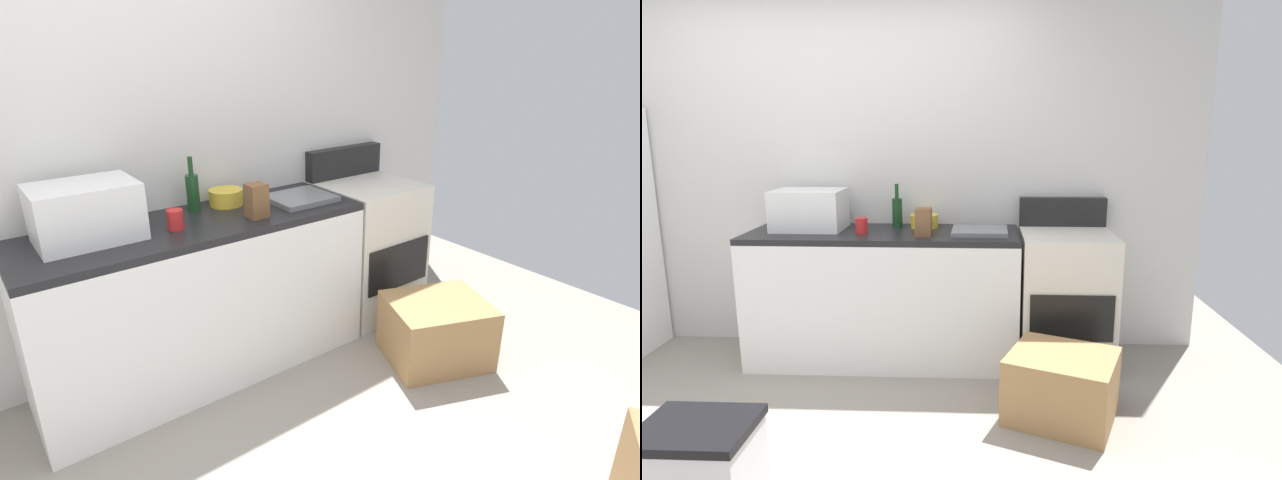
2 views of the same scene
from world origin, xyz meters
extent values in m
plane|color=gray|center=(0.00, 0.00, 0.00)|extent=(6.00, 6.00, 0.00)
cube|color=silver|center=(0.00, 1.55, 1.30)|extent=(5.00, 0.10, 2.60)
cube|color=white|center=(0.30, 1.20, 0.43)|extent=(1.80, 0.60, 0.86)
cube|color=black|center=(0.30, 1.20, 0.88)|extent=(1.80, 0.60, 0.04)
cube|color=silver|center=(1.52, 1.20, 0.45)|extent=(0.60, 0.60, 0.90)
cube|color=black|center=(1.52, 0.90, 0.42)|extent=(0.52, 0.02, 0.30)
cube|color=black|center=(1.52, 1.46, 1.00)|extent=(0.60, 0.08, 0.20)
cube|color=white|center=(-0.21, 1.26, 1.04)|extent=(0.46, 0.34, 0.27)
cube|color=slate|center=(0.94, 1.17, 0.92)|extent=(0.36, 0.32, 0.03)
cylinder|color=#193F1E|center=(0.37, 1.37, 1.00)|extent=(0.07, 0.07, 0.20)
cylinder|color=#193F1E|center=(0.37, 1.37, 1.15)|extent=(0.03, 0.03, 0.10)
cylinder|color=red|center=(0.17, 1.14, 0.95)|extent=(0.08, 0.08, 0.10)
cube|color=brown|center=(0.59, 1.06, 0.99)|extent=(0.10, 0.10, 0.18)
cylinder|color=gold|center=(0.56, 1.36, 0.95)|extent=(0.19, 0.19, 0.09)
cube|color=#A37A4C|center=(1.41, 0.47, 0.19)|extent=(0.69, 0.64, 0.37)
cube|color=silver|center=(-0.21, -0.30, 0.17)|extent=(0.44, 0.34, 0.34)
cube|color=black|center=(-0.21, -0.30, 0.36)|extent=(0.46, 0.36, 0.04)
camera|label=1|loc=(-0.71, -1.17, 1.77)|focal=28.59mm
camera|label=2|loc=(0.97, -2.21, 1.58)|focal=29.53mm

